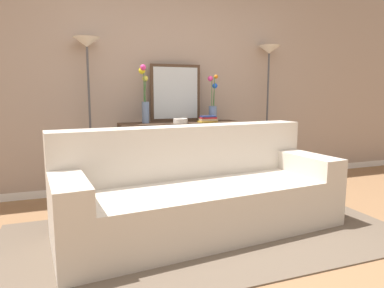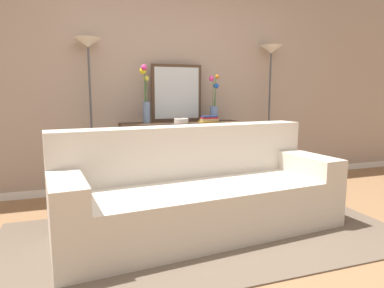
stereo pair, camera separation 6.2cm
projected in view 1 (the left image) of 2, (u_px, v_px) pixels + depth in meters
The scene contains 13 objects.
ground_plane at pixel (238, 266), 2.35m from camera, with size 16.00×16.00×0.02m, color #936B47.
back_wall at pixel (156, 69), 4.17m from camera, with size 12.00×0.15×2.94m.
area_rug at pixel (207, 235), 2.83m from camera, with size 3.25×1.63×0.01m.
couch at pixel (199, 194), 2.94m from camera, with size 2.45×1.11×0.88m.
console_table at pixel (181, 143), 4.06m from camera, with size 1.44×0.39×0.83m.
floor_lamp_left at pixel (88, 73), 3.70m from camera, with size 0.28×0.28×1.76m.
floor_lamp_right at pixel (268, 76), 4.47m from camera, with size 0.28×0.28×1.78m.
wall_mirror at pixel (176, 93), 4.12m from camera, with size 0.62×0.02×0.68m.
vase_tall_flowers at pixel (145, 97), 3.86m from camera, with size 0.11×0.12×0.65m.
vase_short_flowers at pixel (213, 105), 4.16m from camera, with size 0.13×0.10×0.56m.
fruit_bowl at pixel (180, 121), 3.89m from camera, with size 0.16×0.16×0.06m.
book_stack at pixel (208, 119), 4.04m from camera, with size 0.22×0.15×0.07m.
book_row_under_console at pixel (154, 189), 4.02m from camera, with size 0.50×0.18×0.13m.
Camera 1 is at (-1.06, -1.96, 1.17)m, focal length 32.01 mm.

